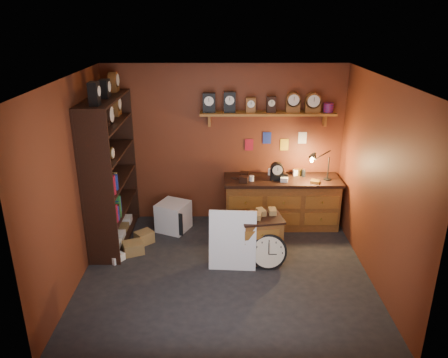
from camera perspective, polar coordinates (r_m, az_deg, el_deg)
floor at (r=6.35m, az=0.18°, el=-11.98°), size 4.00×4.00×0.00m
room_shell at (r=5.71m, az=0.64°, el=3.30°), size 4.02×3.62×2.71m
shelving_unit at (r=6.90m, az=-14.93°, el=1.65°), size 0.47×1.60×2.58m
workbench at (r=7.50m, az=7.51°, el=-2.66°), size 1.94×0.66×1.36m
low_cabinet at (r=6.50m, az=4.80°, el=-7.38°), size 0.68×0.60×0.77m
big_round_clock at (r=6.34m, az=5.82°, el=-9.43°), size 0.52×0.17×0.53m
white_panel at (r=6.45m, az=1.09°, el=-11.40°), size 0.68×0.23×0.88m
mini_fridge at (r=7.40m, az=-6.63°, el=-4.88°), size 0.62×0.65×0.49m
floor_box_a at (r=6.88m, az=-11.77°, el=-8.78°), size 0.37×0.34×0.18m
floor_box_b at (r=6.76m, az=-13.96°, el=-9.91°), size 0.28×0.29×0.11m
floor_box_c at (r=7.13m, az=-10.36°, el=-7.48°), size 0.34×0.33×0.19m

